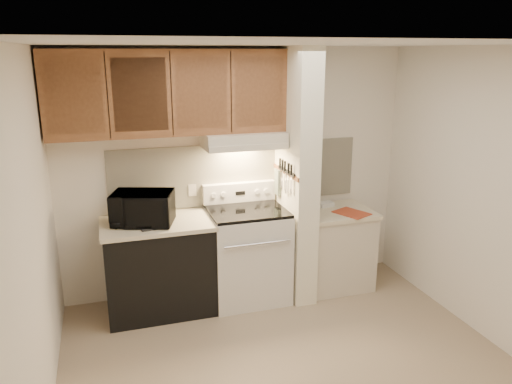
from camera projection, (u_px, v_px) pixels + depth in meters
name	position (u px, v px, depth m)	size (l,w,h in m)	color
floor	(287.00, 360.00, 4.10)	(3.60, 3.60, 0.00)	tan
ceiling	(294.00, 44.00, 3.42)	(3.60, 3.60, 0.00)	white
wall_back	(237.00, 172.00, 5.14)	(3.60, 0.02, 2.50)	white
wall_left	(32.00, 242.00, 3.24)	(0.02, 3.00, 2.50)	white
wall_right	(486.00, 196.00, 4.28)	(0.02, 3.00, 2.50)	white
backsplash	(238.00, 174.00, 5.13)	(2.60, 0.02, 0.63)	white
range_body	(247.00, 255.00, 5.04)	(0.76, 0.65, 0.92)	silver
oven_window	(257.00, 264.00, 4.74)	(0.50, 0.01, 0.30)	black
oven_handle	(258.00, 244.00, 4.64)	(0.02, 0.02, 0.65)	silver
cooktop	(247.00, 211.00, 4.91)	(0.74, 0.64, 0.03)	black
range_backguard	(239.00, 192.00, 5.14)	(0.76, 0.08, 0.20)	silver
range_display	(240.00, 193.00, 5.10)	(0.10, 0.01, 0.04)	black
range_knob_left_outer	(214.00, 196.00, 5.02)	(0.05, 0.05, 0.02)	silver
range_knob_left_inner	(223.00, 195.00, 5.05)	(0.05, 0.05, 0.02)	silver
range_knob_right_inner	(257.00, 192.00, 5.15)	(0.05, 0.05, 0.02)	silver
range_knob_right_outer	(266.00, 191.00, 5.18)	(0.05, 0.05, 0.02)	silver
dishwasher_front	(160.00, 268.00, 4.80)	(1.00, 0.63, 0.87)	black
left_countertop	(157.00, 224.00, 4.68)	(1.04, 0.67, 0.04)	beige
spoon_rest	(152.00, 229.00, 4.47)	(0.20, 0.06, 0.01)	black
teal_jar	(161.00, 213.00, 4.77)	(0.08, 0.08, 0.09)	#275F55
outlet	(192.00, 190.00, 5.02)	(0.08, 0.01, 0.12)	beige
microwave	(143.00, 208.00, 4.58)	(0.54, 0.37, 0.30)	black
partition_pillar	(296.00, 176.00, 4.97)	(0.22, 0.70, 2.50)	white
pillar_trim	(285.00, 172.00, 4.92)	(0.01, 0.70, 0.04)	brown
knife_strip	(287.00, 171.00, 4.87)	(0.02, 0.42, 0.04)	black
knife_blade_a	(291.00, 185.00, 4.74)	(0.01, 0.04, 0.16)	silver
knife_handle_a	(291.00, 170.00, 4.71)	(0.02, 0.02, 0.10)	black
knife_blade_b	(288.00, 184.00, 4.83)	(0.01, 0.04, 0.18)	silver
knife_handle_b	(289.00, 168.00, 4.77)	(0.02, 0.02, 0.10)	black
knife_blade_c	(286.00, 184.00, 4.88)	(0.01, 0.04, 0.20)	silver
knife_handle_c	(285.00, 166.00, 4.86)	(0.02, 0.02, 0.10)	black
knife_blade_d	(282.00, 179.00, 4.96)	(0.01, 0.04, 0.16)	silver
knife_handle_d	(282.00, 165.00, 4.93)	(0.02, 0.02, 0.10)	black
knife_blade_e	(280.00, 179.00, 5.03)	(0.01, 0.04, 0.18)	silver
knife_handle_e	(280.00, 163.00, 4.99)	(0.02, 0.02, 0.10)	black
oven_mitt	(278.00, 182.00, 5.11)	(0.03, 0.11, 0.26)	slate
right_cab_base	(334.00, 250.00, 5.33)	(0.70, 0.60, 0.81)	beige
right_countertop	(336.00, 212.00, 5.21)	(0.74, 0.64, 0.04)	beige
red_folder	(352.00, 213.00, 5.10)	(0.24, 0.33, 0.01)	#B03F23
white_box	(325.00, 204.00, 5.33)	(0.16, 0.11, 0.04)	white
range_hood	(243.00, 139.00, 4.84)	(0.78, 0.44, 0.15)	beige
hood_lip	(249.00, 148.00, 4.66)	(0.78, 0.04, 0.06)	beige
upper_cabinets	(169.00, 93.00, 4.55)	(2.18, 0.33, 0.77)	brown
cab_door_a	(74.00, 96.00, 4.17)	(0.46, 0.01, 0.63)	brown
cab_gap_a	(107.00, 96.00, 4.25)	(0.01, 0.01, 0.73)	black
cab_door_b	(140.00, 95.00, 4.33)	(0.46, 0.01, 0.63)	brown
cab_gap_b	(171.00, 94.00, 4.41)	(0.01, 0.01, 0.73)	black
cab_door_c	(202.00, 93.00, 4.49)	(0.46, 0.01, 0.63)	brown
cab_gap_c	(231.00, 93.00, 4.56)	(0.01, 0.01, 0.73)	black
cab_door_d	(259.00, 92.00, 4.64)	(0.46, 0.01, 0.63)	brown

